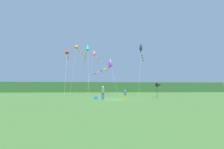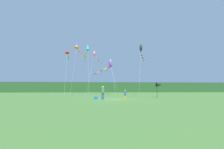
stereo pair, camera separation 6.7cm
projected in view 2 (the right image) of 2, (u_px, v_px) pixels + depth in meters
ground_plane at (115, 99)px, 20.41m from camera, size 120.00×120.00×0.00m
distant_treeline at (106, 87)px, 65.29m from camera, size 108.00×3.67×4.40m
person_adult at (103, 92)px, 19.79m from camera, size 0.39×0.39×1.78m
person_child at (125, 94)px, 19.43m from camera, size 0.29×0.29×1.30m
cooler_box at (96, 98)px, 20.21m from camera, size 0.53×0.40×0.35m
banner_flag_pole at (159, 85)px, 23.66m from camera, size 0.90×0.70×2.52m
kite_green at (110, 63)px, 38.21m from camera, size 2.03×7.28×9.18m
kite_orange at (78, 48)px, 37.26m from camera, size 2.64×8.77×12.57m
kite_red at (67, 52)px, 33.08m from camera, size 1.19×8.13×10.35m
kite_rainbow at (95, 55)px, 39.34m from camera, size 3.39×9.64×11.47m
kite_purple at (109, 65)px, 34.11m from camera, size 5.95×5.48×7.98m
kite_black at (141, 51)px, 33.81m from camera, size 4.41×9.85×11.44m
kite_cyan at (87, 49)px, 33.11m from camera, size 2.04×8.36×11.31m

